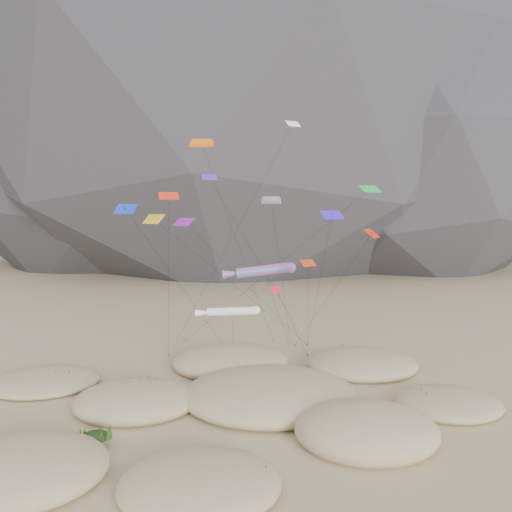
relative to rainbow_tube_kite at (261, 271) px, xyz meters
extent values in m
plane|color=#CCB789|center=(-0.78, -11.13, -12.03)|extent=(500.00, 500.00, 0.00)
ellipsoid|color=black|center=(7.22, 103.87, 47.97)|extent=(191.54, 147.29, 156.00)
ellipsoid|color=#2B2B30|center=(-37.78, 111.87, 31.97)|extent=(136.20, 127.83, 116.00)
ellipsoid|color=black|center=(55.22, 98.87, 25.97)|extent=(130.55, 126.41, 100.00)
ellipsoid|color=#CCB789|center=(-18.54, -18.18, -11.33)|extent=(12.60, 10.71, 3.13)
ellipsoid|color=#CCB789|center=(-5.87, -20.69, -11.45)|extent=(11.03, 9.37, 2.57)
ellipsoid|color=#CCB789|center=(7.34, -14.35, -11.19)|extent=(11.77, 10.00, 3.75)
ellipsoid|color=#CCB789|center=(-12.33, -6.13, -11.38)|extent=(11.89, 10.11, 2.89)
ellipsoid|color=#CCB789|center=(0.31, -5.85, -11.26)|extent=(17.09, 14.53, 3.45)
ellipsoid|color=#CCB789|center=(16.91, -8.57, -11.58)|extent=(10.11, 8.59, 2.00)
ellipsoid|color=#CCB789|center=(-3.19, 4.55, -11.30)|extent=(13.59, 11.56, 3.25)
ellipsoid|color=#CCB789|center=(12.02, 2.88, -11.41)|extent=(12.88, 10.94, 2.76)
ellipsoid|color=#CCB789|center=(-22.97, 0.40, -11.63)|extent=(11.49, 9.77, 1.77)
ellipsoid|color=black|center=(-17.66, -15.71, -11.13)|extent=(3.04, 2.60, 0.91)
ellipsoid|color=black|center=(-14.35, -13.72, -11.23)|extent=(2.37, 2.03, 0.71)
ellipsoid|color=black|center=(-5.87, -20.61, -11.43)|extent=(2.41, 2.06, 0.72)
ellipsoid|color=black|center=(-2.15, -20.31, -11.53)|extent=(2.09, 1.79, 0.63)
ellipsoid|color=black|center=(8.11, -16.49, -11.03)|extent=(3.37, 2.88, 1.01)
ellipsoid|color=black|center=(7.59, -15.97, -11.23)|extent=(2.04, 1.74, 0.61)
ellipsoid|color=black|center=(-11.92, -3.90, -11.23)|extent=(2.50, 2.13, 0.75)
ellipsoid|color=black|center=(-10.92, -3.96, -11.33)|extent=(2.40, 2.05, 0.72)
ellipsoid|color=black|center=(1.35, -6.53, -10.93)|extent=(3.81, 3.26, 1.14)
ellipsoid|color=black|center=(4.91, -5.49, -11.03)|extent=(2.33, 2.00, 0.70)
ellipsoid|color=black|center=(-0.49, -9.17, -11.13)|extent=(2.15, 1.84, 0.64)
ellipsoid|color=black|center=(15.83, -8.23, -11.43)|extent=(2.52, 2.16, 0.76)
ellipsoid|color=black|center=(-3.46, 6.18, -11.03)|extent=(2.79, 2.38, 0.84)
ellipsoid|color=black|center=(-0.54, 3.46, -11.13)|extent=(2.82, 2.41, 0.85)
ellipsoid|color=black|center=(13.95, 2.55, -11.33)|extent=(2.40, 2.05, 0.72)
ellipsoid|color=black|center=(10.95, 0.58, -11.43)|extent=(2.07, 1.77, 0.62)
ellipsoid|color=black|center=(-21.46, 0.25, -11.53)|extent=(2.11, 1.80, 0.63)
ellipsoid|color=black|center=(-22.27, -1.96, -11.63)|extent=(1.82, 1.56, 0.55)
cylinder|color=#3F2D1E|center=(-2.84, 8.16, -11.88)|extent=(0.08, 0.08, 0.30)
cylinder|color=#3F2D1E|center=(-0.07, 10.02, -11.88)|extent=(0.08, 0.08, 0.30)
cylinder|color=#3F2D1E|center=(5.71, 12.77, -11.88)|extent=(0.08, 0.08, 0.30)
cylinder|color=#3F2D1E|center=(7.40, 12.83, -11.88)|extent=(0.08, 0.08, 0.30)
cylinder|color=#3F2D1E|center=(6.60, 8.05, -11.88)|extent=(0.08, 0.08, 0.30)
cylinder|color=#3F2D1E|center=(-9.36, 15.81, -11.88)|extent=(0.08, 0.08, 0.30)
cylinder|color=#3F2D1E|center=(12.11, 12.26, -11.88)|extent=(0.08, 0.08, 0.30)
cylinder|color=#3F2D1E|center=(-10.86, 9.33, -11.88)|extent=(0.08, 0.08, 0.30)
cylinder|color=#FF1A4E|center=(0.27, 0.00, 0.04)|extent=(5.97, 1.28, 1.68)
sphere|color=#FF1A4E|center=(3.20, 0.11, 0.27)|extent=(1.13, 1.13, 1.13)
cone|color=#FF1A4E|center=(-2.95, -0.11, -0.26)|extent=(2.46, 1.05, 1.21)
cylinder|color=black|center=(2.68, 7.06, -6.00)|extent=(4.84, 14.14, 12.09)
cylinder|color=white|center=(-3.27, -5.44, -3.15)|extent=(4.82, 1.92, 1.09)
sphere|color=white|center=(-0.98, -6.02, -2.96)|extent=(0.80, 0.80, 0.80)
cone|color=white|center=(-5.80, -4.79, -3.39)|extent=(2.05, 1.14, 0.81)
cylinder|color=black|center=(-2.90, 4.66, -7.59)|extent=(0.76, 20.20, 8.90)
cube|color=#F65D0C|center=(-6.16, 0.87, 13.26)|extent=(2.59, 1.28, 0.74)
cube|color=#F65D0C|center=(-6.16, 0.87, 13.46)|extent=(2.19, 1.01, 0.72)
cylinder|color=black|center=(-1.57, 7.91, 0.62)|extent=(9.22, 14.10, 25.31)
cube|color=red|center=(1.13, 0.64, 7.35)|extent=(2.12, 0.92, 0.59)
cube|color=red|center=(1.13, 0.64, 7.54)|extent=(1.80, 0.73, 0.59)
cylinder|color=black|center=(3.15, 6.77, -2.34)|extent=(4.09, 12.28, 19.40)
cube|color=#371AE1|center=(7.00, -2.50, 5.92)|extent=(2.54, 1.83, 0.91)
cube|color=#371AE1|center=(7.00, -2.50, 5.77)|extent=(0.35, 0.36, 0.78)
cylinder|color=black|center=(7.20, 5.16, -3.03)|extent=(0.43, 15.35, 17.92)
cube|color=#611FB7|center=(-5.40, 1.76, 9.88)|extent=(1.75, 1.06, 0.70)
cube|color=#611FB7|center=(-5.40, 1.76, 9.73)|extent=(0.23, 0.27, 0.55)
cylinder|color=black|center=(1.00, 7.30, -1.05)|extent=(12.83, 11.10, 21.88)
cube|color=red|center=(11.17, -2.35, 4.04)|extent=(2.26, 2.60, 0.91)
cube|color=red|center=(11.17, -2.35, 3.89)|extent=(0.39, 0.39, 0.79)
cylinder|color=black|center=(8.44, 5.21, -3.97)|extent=(5.48, 15.14, 16.04)
cube|color=gold|center=(-11.40, 2.03, 5.42)|extent=(2.54, 2.32, 1.00)
cube|color=gold|center=(-11.40, 2.03, 5.27)|extent=(0.43, 0.44, 0.78)
cylinder|color=black|center=(-2.00, 7.43, -3.28)|extent=(18.82, 10.82, 17.42)
cube|color=purple|center=(-8.10, 0.36, 5.15)|extent=(2.47, 2.45, 0.83)
cube|color=purple|center=(-8.10, 0.36, 5.00)|extent=(0.36, 0.36, 0.78)
cylinder|color=black|center=(-0.35, 6.59, -3.42)|extent=(15.52, 12.50, 17.15)
cube|color=white|center=(4.10, 5.13, 16.09)|extent=(1.84, 1.42, 0.73)
cube|color=white|center=(4.10, 5.13, 15.94)|extent=(0.29, 0.32, 0.55)
cylinder|color=black|center=(-3.38, 7.23, 2.05)|extent=(14.99, 4.22, 28.08)
cube|color=green|center=(11.64, 0.11, 8.62)|extent=(2.48, 1.85, 0.78)
cube|color=green|center=(11.64, 0.11, 8.47)|extent=(0.32, 0.28, 0.77)
cylinder|color=black|center=(1.14, 7.96, -1.68)|extent=(21.02, 15.73, 20.62)
cube|color=red|center=(4.20, -4.57, 1.31)|extent=(1.69, 1.35, 0.60)
cube|color=red|center=(4.20, -4.57, 1.16)|extent=(0.25, 0.25, 0.51)
cylinder|color=black|center=(5.40, 1.74, -5.33)|extent=(2.42, 12.65, 13.31)
cube|color=red|center=(-9.31, -2.52, 7.82)|extent=(2.11, 1.41, 0.77)
cube|color=red|center=(-9.31, -2.52, 7.67)|extent=(0.28, 0.29, 0.66)
cylinder|color=black|center=(-10.09, 3.41, -2.08)|extent=(1.58, 11.87, 19.81)
cube|color=#EF1653|center=(1.28, -2.77, -1.58)|extent=(1.63, 1.52, 0.54)
cube|color=#EF1653|center=(1.28, -2.77, -1.73)|extent=(0.23, 0.23, 0.51)
cylinder|color=black|center=(3.94, 2.64, -6.78)|extent=(5.35, 10.85, 10.42)
cube|color=#1733C6|center=(-13.74, -1.29, 6.53)|extent=(2.49, 1.84, 1.01)
cube|color=#1733C6|center=(-13.74, -1.29, 6.38)|extent=(0.39, 0.43, 0.74)
cylinder|color=black|center=(-8.29, 3.44, -2.73)|extent=(10.94, 9.48, 18.53)
camera|label=1|loc=(-4.52, -52.19, 7.09)|focal=35.00mm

